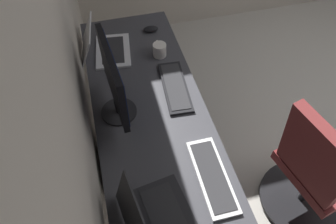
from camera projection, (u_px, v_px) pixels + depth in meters
wall_back at (52, 69)px, 1.17m from camera, size 4.45×0.10×2.60m
desk at (159, 147)px, 1.70m from camera, size 2.27×0.63×0.73m
drawer_pedestal at (155, 172)px, 1.96m from camera, size 0.40×0.51×0.69m
monitor_primary at (114, 81)px, 1.57m from camera, size 0.46×0.20×0.44m
laptop_leftmost at (151, 211)px, 1.36m from camera, size 0.32×0.33×0.22m
laptop_center at (103, 47)px, 2.05m from camera, size 0.37×0.35×0.21m
keyboard_main at (212, 176)px, 1.51m from camera, size 0.42×0.14×0.02m
keyboard_spare at (175, 87)px, 1.88m from camera, size 0.43×0.17×0.02m
mouse_main at (151, 29)px, 2.22m from camera, size 0.06×0.10×0.03m
coffee_mug at (159, 50)px, 2.04m from camera, size 0.13×0.09×0.09m
office_chair at (314, 174)px, 1.83m from camera, size 0.56×0.59×0.97m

